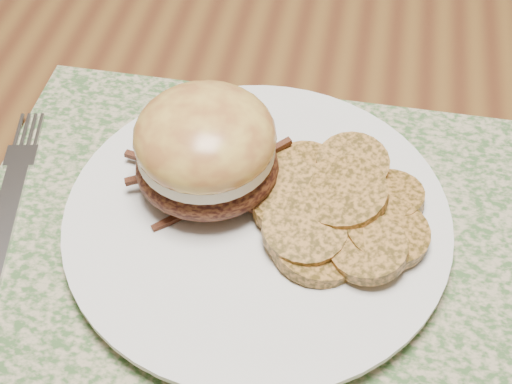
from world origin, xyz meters
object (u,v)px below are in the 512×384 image
fork (8,207)px  dining_table (422,270)px  pork_sandwich (206,149)px  dinner_plate (257,220)px

fork → dining_table: bearing=-0.9°
pork_sandwich → fork: (-0.14, -0.04, -0.05)m
dinner_plate → fork: size_ratio=1.28×
dining_table → fork: size_ratio=7.39×
dining_table → fork: fork is taller
dining_table → pork_sandwich: bearing=-172.1°
dinner_plate → pork_sandwich: size_ratio=2.26×
dinner_plate → pork_sandwich: (-0.04, 0.02, 0.05)m
dinner_plate → pork_sandwich: 0.06m
dining_table → dinner_plate: size_ratio=5.77×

